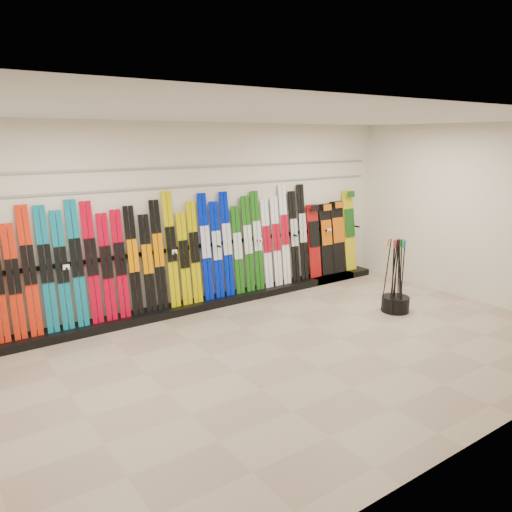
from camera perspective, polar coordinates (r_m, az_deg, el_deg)
floor at (r=6.66m, az=4.06°, el=-11.05°), size 8.00×8.00×0.00m
back_wall at (r=8.25m, az=-6.83°, el=4.54°), size 8.00×0.00×8.00m
right_wall at (r=9.24m, az=23.90°, el=4.43°), size 0.00×5.00×5.00m
ceiling at (r=6.08m, az=4.54°, el=15.68°), size 8.00×8.00×0.00m
ski_rack_base at (r=8.51m, az=-4.51°, el=-5.12°), size 8.00×0.40×0.12m
skis at (r=8.01m, az=-8.94°, el=0.26°), size 5.37×0.24×1.83m
snowboards at (r=9.98m, az=8.78°, el=2.19°), size 1.24×0.25×1.60m
pole_bin at (r=8.43m, az=15.63°, el=-5.30°), size 0.44×0.44×0.25m
ski_poles at (r=8.25m, az=15.73°, el=-2.21°), size 0.38×0.32×1.18m
slatwall_rail_0 at (r=8.17m, az=-6.86°, el=7.99°), size 7.60×0.02×0.03m
slatwall_rail_1 at (r=8.15m, az=-6.91°, el=10.09°), size 7.60×0.02×0.03m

